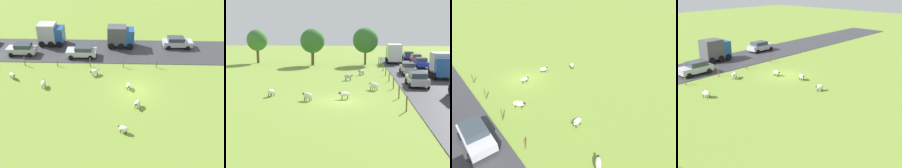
% 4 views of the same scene
% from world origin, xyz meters
% --- Properties ---
extents(ground_plane, '(160.00, 160.00, 0.00)m').
position_xyz_m(ground_plane, '(0.00, 0.00, 0.00)').
color(ground_plane, olive).
extents(sheep_0, '(1.07, 0.45, 0.69)m').
position_xyz_m(sheep_0, '(0.32, 0.79, 0.46)').
color(sheep_0, silver).
rests_on(sheep_0, ground_plane).
extents(sheep_1, '(1.16, 0.68, 0.80)m').
position_xyz_m(sheep_1, '(0.37, 10.71, 0.52)').
color(sheep_1, beige).
rests_on(sheep_1, ground_plane).
extents(sheep_2, '(1.10, 0.87, 0.75)m').
position_xyz_m(sheep_2, '(-3.03, -0.05, 0.49)').
color(sheep_2, silver).
rests_on(sheep_2, ground_plane).
extents(sheep_3, '(1.08, 1.09, 0.76)m').
position_xyz_m(sheep_3, '(2.11, 15.02, 0.53)').
color(sheep_3, silver).
rests_on(sheep_3, ground_plane).
extents(sheep_4, '(0.78, 1.11, 0.73)m').
position_xyz_m(sheep_4, '(-6.82, 1.43, 0.48)').
color(sheep_4, silver).
rests_on(sheep_4, ground_plane).
extents(sheep_5, '(1.19, 1.27, 0.81)m').
position_xyz_m(sheep_5, '(3.26, 4.99, 0.53)').
color(sheep_5, white).
rests_on(sheep_5, ground_plane).
extents(tree_0, '(3.76, 3.76, 6.20)m').
position_xyz_m(tree_0, '(-16.91, 28.03, 4.20)').
color(tree_0, brown).
rests_on(tree_0, ground_plane).
extents(tree_1, '(4.21, 4.21, 6.36)m').
position_xyz_m(tree_1, '(-6.29, 25.52, 4.22)').
color(tree_1, brown).
rests_on(tree_1, ground_plane).
extents(tree_2, '(4.43, 4.43, 6.56)m').
position_xyz_m(tree_2, '(2.91, 26.68, 4.32)').
color(tree_2, brown).
rests_on(tree_2, ground_plane).
extents(fence_post_0, '(0.12, 0.12, 1.27)m').
position_xyz_m(fence_post_0, '(5.42, -3.03, 0.64)').
color(fence_post_0, brown).
rests_on(fence_post_0, ground_plane).
extents(fence_post_1, '(0.12, 0.12, 1.24)m').
position_xyz_m(fence_post_1, '(5.42, 1.37, 0.62)').
color(fence_post_1, brown).
rests_on(fence_post_1, ground_plane).
extents(fence_post_2, '(0.12, 0.12, 1.26)m').
position_xyz_m(fence_post_2, '(5.42, 5.77, 0.63)').
color(fence_post_2, brown).
rests_on(fence_post_2, ground_plane).
extents(fence_post_3, '(0.12, 0.12, 1.04)m').
position_xyz_m(fence_post_3, '(5.42, 10.17, 0.52)').
color(fence_post_3, brown).
rests_on(fence_post_3, ground_plane).
extents(fence_post_4, '(0.12, 0.12, 1.28)m').
position_xyz_m(fence_post_4, '(5.42, 14.57, 0.64)').
color(fence_post_4, brown).
rests_on(fence_post_4, ground_plane).
extents(fence_post_5, '(0.12, 0.12, 1.29)m').
position_xyz_m(fence_post_5, '(5.42, 18.97, 0.64)').
color(fence_post_5, brown).
rests_on(fence_post_5, ground_plane).
extents(fence_post_6, '(0.12, 0.12, 1.29)m').
position_xyz_m(fence_post_6, '(5.42, 23.38, 0.64)').
color(fence_post_6, brown).
rests_on(fence_post_6, ground_plane).
extents(fence_post_7, '(0.12, 0.12, 1.04)m').
position_xyz_m(fence_post_7, '(5.42, 27.78, 0.52)').
color(fence_post_7, brown).
rests_on(fence_post_7, ground_plane).
extents(truck_0, '(2.69, 4.71, 3.50)m').
position_xyz_m(truck_0, '(8.20, 28.84, 1.90)').
color(truck_0, '#197F33').
rests_on(truck_0, road_strip).
extents(truck_1, '(2.70, 3.80, 3.30)m').
position_xyz_m(truck_1, '(12.38, 12.52, 1.79)').
color(truck_1, '#1E4C99').
rests_on(truck_1, road_strip).
extents(car_0, '(1.94, 3.98, 1.64)m').
position_xyz_m(car_0, '(12.34, 29.11, 0.91)').
color(car_0, red).
rests_on(car_0, road_strip).
extents(car_1, '(2.22, 4.21, 1.61)m').
position_xyz_m(car_1, '(8.25, 7.22, 0.90)').
color(car_1, '#B7B7BC').
rests_on(car_1, road_strip).
extents(car_3, '(2.11, 3.86, 1.59)m').
position_xyz_m(car_3, '(11.98, 23.15, 0.89)').
color(car_3, '#1933B2').
rests_on(car_3, road_strip).
extents(car_4, '(1.95, 4.11, 1.65)m').
position_xyz_m(car_4, '(8.65, 15.97, 0.91)').
color(car_4, '#B7B7BC').
rests_on(car_4, road_strip).
extents(car_5, '(2.16, 3.89, 1.55)m').
position_xyz_m(car_5, '(12.08, 35.97, 0.87)').
color(car_5, '#1933B2').
rests_on(car_5, road_strip).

